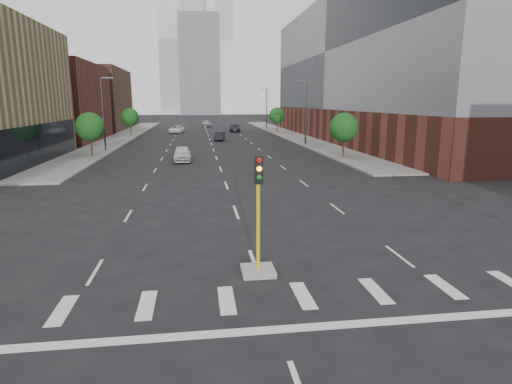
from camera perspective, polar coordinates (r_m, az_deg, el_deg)
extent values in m
cube|color=gray|center=(80.92, -17.13, 7.15)|extent=(5.00, 92.00, 0.15)
cube|color=gray|center=(81.69, 4.30, 7.69)|extent=(5.00, 92.00, 0.15)
cube|color=brown|center=(76.02, -27.87, 10.50)|extent=(20.00, 22.00, 12.00)
cube|color=brown|center=(100.90, -22.89, 11.27)|extent=(20.00, 24.00, 13.00)
cube|color=brown|center=(72.95, 18.04, 8.53)|extent=(24.00, 70.00, 5.00)
cube|color=slate|center=(73.22, 18.62, 17.14)|extent=(24.00, 70.00, 17.00)
cube|color=#B2B7BC|center=(227.55, -9.81, 19.14)|extent=(22.00, 22.00, 70.00)
cube|color=#B2B7BC|center=(268.06, -5.50, 19.23)|extent=(20.00, 20.00, 80.00)
cube|color=slate|center=(206.26, -7.54, 16.33)|extent=(18.00, 18.00, 44.00)
cube|color=#999993|center=(16.02, 0.27, -10.47)|extent=(1.20, 1.20, 0.20)
cylinder|color=gold|center=(15.45, 0.28, -4.63)|extent=(0.14, 0.14, 3.20)
cube|color=black|center=(14.80, 0.39, 2.98)|extent=(0.28, 0.18, 1.00)
sphere|color=red|center=(14.65, 0.45, 4.27)|extent=(0.18, 0.18, 0.18)
sphere|color=orange|center=(14.70, 0.44, 3.11)|extent=(0.18, 0.18, 0.18)
sphere|color=#0C7F19|center=(14.75, 0.44, 1.96)|extent=(0.18, 0.18, 0.18)
cylinder|color=#2D2D30|center=(62.64, 6.68, 10.38)|extent=(0.20, 0.20, 9.00)
cube|color=#2D2D30|center=(62.49, 6.05, 14.52)|extent=(1.40, 0.22, 0.15)
cylinder|color=#2D2D30|center=(96.93, 1.44, 11.01)|extent=(0.20, 0.20, 9.00)
cube|color=#2D2D30|center=(96.82, 0.98, 13.68)|extent=(1.40, 0.22, 0.15)
cylinder|color=#2D2D30|center=(56.83, -19.70, 9.61)|extent=(0.20, 0.20, 9.00)
cube|color=#2D2D30|center=(56.72, -19.22, 14.19)|extent=(1.40, 0.22, 0.15)
cylinder|color=#382619|center=(52.29, -21.06, 5.53)|extent=(0.20, 0.20, 1.75)
sphere|color=#114316|center=(52.11, -21.26, 8.12)|extent=(3.20, 3.20, 3.20)
cylinder|color=#382619|center=(81.69, -16.37, 7.91)|extent=(0.20, 0.20, 1.75)
sphere|color=#114316|center=(81.57, -16.47, 9.57)|extent=(3.20, 3.20, 3.20)
cylinder|color=#382619|center=(48.68, 11.57, 5.66)|extent=(0.20, 0.20, 1.75)
sphere|color=#114316|center=(48.48, 11.69, 8.45)|extent=(3.20, 3.20, 3.20)
cylinder|color=#382619|center=(87.30, 2.83, 8.61)|extent=(0.20, 0.20, 1.75)
sphere|color=#114316|center=(87.19, 2.84, 10.17)|extent=(3.20, 3.20, 3.20)
imported|color=silver|center=(45.62, -9.80, 5.05)|extent=(1.96, 4.82, 1.64)
imported|color=black|center=(69.31, -4.89, 7.42)|extent=(2.00, 4.36, 1.39)
imported|color=white|center=(87.27, -10.51, 8.23)|extent=(3.32, 5.63, 1.47)
imported|color=black|center=(89.27, -2.85, 8.53)|extent=(2.67, 5.58, 1.57)
imported|color=#A6A7AA|center=(107.01, -6.63, 9.07)|extent=(2.45, 5.01, 1.64)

